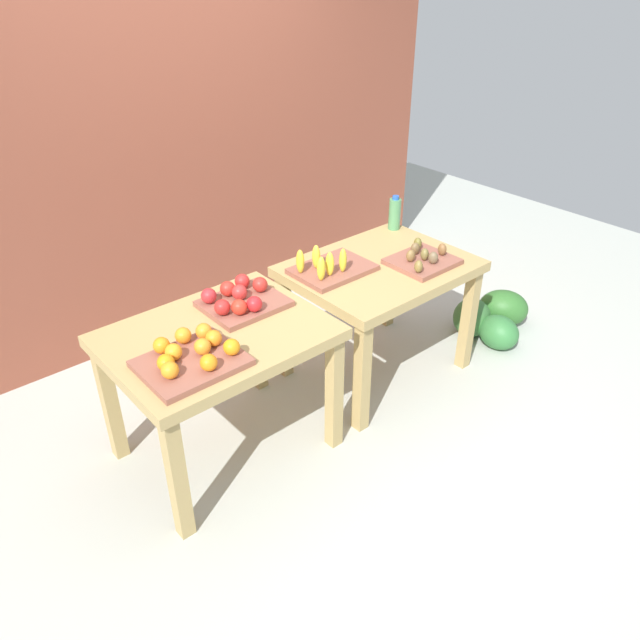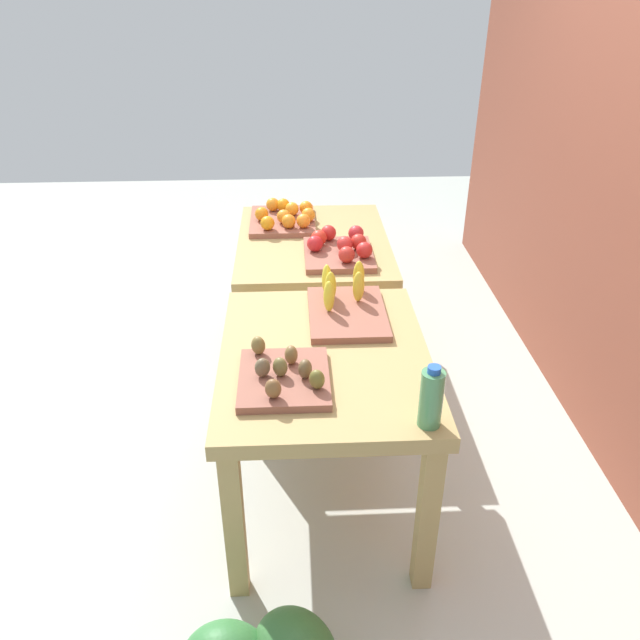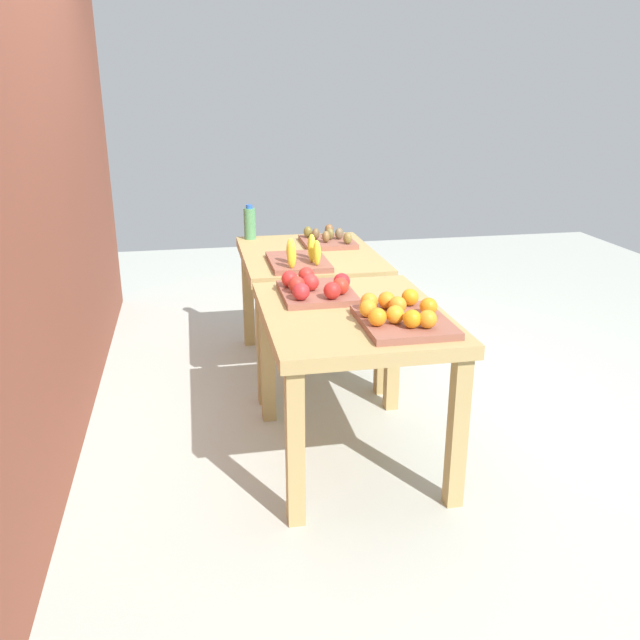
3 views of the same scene
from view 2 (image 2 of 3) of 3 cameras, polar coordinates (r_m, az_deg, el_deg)
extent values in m
plane|color=#B0B6AC|center=(3.33, -0.16, -8.52)|extent=(8.00, 8.00, 0.00)
cube|color=tan|center=(3.44, -0.61, 6.79)|extent=(1.04, 0.80, 0.06)
cube|color=tan|center=(4.02, -5.71, 4.34)|extent=(0.07, 0.07, 0.69)
cube|color=tan|center=(3.22, -6.32, -2.74)|extent=(0.07, 0.07, 0.69)
cube|color=tan|center=(4.04, 4.00, 4.56)|extent=(0.07, 0.07, 0.69)
cube|color=tan|center=(3.24, 5.77, -2.43)|extent=(0.07, 0.07, 0.69)
cube|color=tan|center=(2.45, 0.42, -3.53)|extent=(1.04, 0.80, 0.06)
cube|color=tan|center=(3.05, -6.50, -4.77)|extent=(0.07, 0.07, 0.69)
cube|color=tan|center=(2.35, -7.67, -17.61)|extent=(0.07, 0.07, 0.69)
cube|color=tan|center=(3.08, 6.27, -4.42)|extent=(0.07, 0.07, 0.69)
cube|color=tan|center=(2.39, 9.58, -16.93)|extent=(0.07, 0.07, 0.69)
cube|color=#8F5444|center=(3.64, -3.36, 8.82)|extent=(0.44, 0.36, 0.03)
sphere|color=orange|center=(3.56, -3.26, 9.23)|extent=(0.10, 0.10, 0.08)
sphere|color=orange|center=(3.67, -2.51, 9.90)|extent=(0.10, 0.10, 0.08)
sphere|color=orange|center=(3.49, -2.82, 8.80)|extent=(0.10, 0.10, 0.08)
sphere|color=orange|center=(3.74, -4.25, 10.26)|extent=(0.09, 0.09, 0.08)
sphere|color=orange|center=(3.58, -1.05, 9.38)|extent=(0.09, 0.09, 0.08)
sphere|color=orange|center=(3.60, -5.23, 9.42)|extent=(0.08, 0.08, 0.08)
sphere|color=orange|center=(3.47, -4.72, 8.63)|extent=(0.08, 0.08, 0.08)
sphere|color=orange|center=(3.73, -3.31, 10.22)|extent=(0.10, 0.10, 0.08)
sphere|color=orange|center=(3.68, -1.25, 10.00)|extent=(0.10, 0.10, 0.08)
sphere|color=orange|center=(3.49, -1.49, 8.85)|extent=(0.08, 0.08, 0.08)
cube|color=#8F5444|center=(3.21, 1.67, 5.87)|extent=(0.40, 0.34, 0.03)
sphere|color=red|center=(3.22, 3.47, 6.99)|extent=(0.10, 0.10, 0.08)
sphere|color=red|center=(3.08, 2.39, 5.86)|extent=(0.09, 0.09, 0.08)
sphere|color=red|center=(3.26, -0.10, 7.36)|extent=(0.08, 0.08, 0.08)
sphere|color=red|center=(3.33, 0.76, 7.80)|extent=(0.11, 0.11, 0.08)
sphere|color=red|center=(3.19, 2.23, 6.80)|extent=(0.11, 0.11, 0.08)
sphere|color=red|center=(3.33, 3.23, 7.76)|extent=(0.08, 0.08, 0.08)
sphere|color=red|center=(3.20, -0.40, 6.85)|extent=(0.10, 0.10, 0.08)
sphere|color=red|center=(3.13, 3.99, 6.26)|extent=(0.11, 0.11, 0.08)
cube|color=#8F5444|center=(2.67, 2.45, 0.60)|extent=(0.44, 0.32, 0.03)
ellipsoid|color=yellow|center=(2.80, 3.48, 3.98)|extent=(0.05, 0.05, 0.14)
ellipsoid|color=yellow|center=(2.71, 3.46, 2.99)|extent=(0.05, 0.06, 0.14)
ellipsoid|color=yellow|center=(2.76, 0.61, 3.65)|extent=(0.05, 0.05, 0.14)
ellipsoid|color=yellow|center=(2.70, 0.94, 2.98)|extent=(0.06, 0.06, 0.14)
ellipsoid|color=yellow|center=(2.62, 0.80, 2.12)|extent=(0.07, 0.06, 0.14)
cube|color=#8F5444|center=(2.27, -3.22, -5.27)|extent=(0.36, 0.32, 0.03)
ellipsoid|color=brown|center=(2.31, -2.60, -3.13)|extent=(0.06, 0.05, 0.07)
ellipsoid|color=brown|center=(2.14, -4.21, -6.14)|extent=(0.06, 0.07, 0.07)
ellipsoid|color=brown|center=(2.24, -5.17, -4.25)|extent=(0.07, 0.07, 0.07)
ellipsoid|color=brown|center=(2.18, -0.28, -5.32)|extent=(0.07, 0.07, 0.07)
ellipsoid|color=brown|center=(2.23, -1.34, -4.38)|extent=(0.07, 0.06, 0.07)
ellipsoid|color=olive|center=(2.37, -5.54, -2.27)|extent=(0.07, 0.07, 0.07)
ellipsoid|color=brown|center=(2.24, -3.58, -4.20)|extent=(0.07, 0.07, 0.07)
cylinder|color=#4C8C59|center=(2.06, 9.90, -6.96)|extent=(0.08, 0.08, 0.20)
cylinder|color=blue|center=(2.00, 10.17, -4.39)|extent=(0.04, 0.04, 0.02)
camera|label=1|loc=(4.88, -32.57, 29.09)|focal=34.46mm
camera|label=3|loc=(5.97, 5.50, 26.23)|focal=37.35mm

